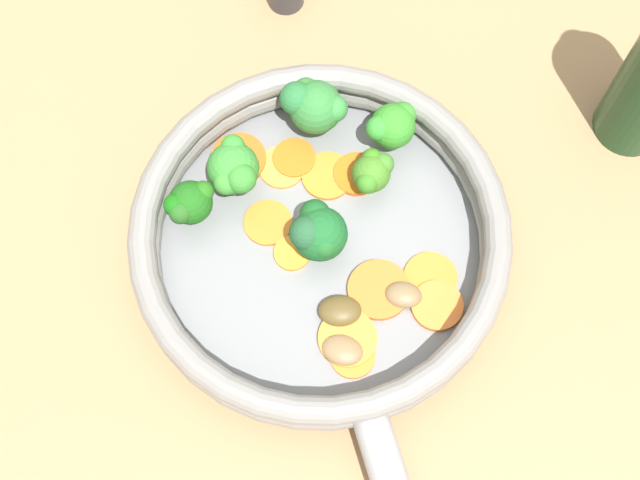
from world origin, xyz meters
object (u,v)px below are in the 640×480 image
broccoli_floret_4 (392,125)px  carrot_slice_5 (351,337)px  carrot_slice_0 (327,176)px  broccoli_floret_2 (320,230)px  skillet (320,250)px  broccoli_floret_1 (234,169)px  carrot_slice_6 (350,357)px  carrot_slice_2 (292,253)px  carrot_slice_8 (295,158)px  mushroom_piece_1 (342,350)px  mushroom_piece_2 (334,312)px  carrot_slice_10 (238,159)px  carrot_slice_3 (356,174)px  broccoli_floret_3 (189,203)px  mushroom_piece_0 (403,295)px  carrot_slice_9 (282,167)px  broccoli_floret_5 (372,172)px  carrot_slice_4 (268,223)px  carrot_slice_11 (379,290)px  carrot_slice_7 (437,306)px  carrot_slice_1 (430,278)px  broccoli_floret_0 (313,105)px

broccoli_floret_4 → carrot_slice_5: bearing=62.9°
carrot_slice_0 → broccoli_floret_2: broccoli_floret_2 is taller
skillet → broccoli_floret_1: 0.09m
skillet → carrot_slice_6: bearing=88.8°
carrot_slice_2 → carrot_slice_8: (-0.02, -0.08, 0.00)m
mushroom_piece_1 → mushroom_piece_2: bearing=-93.7°
carrot_slice_10 → carrot_slice_8: bearing=165.7°
carrot_slice_3 → carrot_slice_10: 0.10m
broccoli_floret_3 → mushroom_piece_0: size_ratio=1.62×
skillet → broccoli_floret_3: bearing=-29.4°
mushroom_piece_1 → carrot_slice_3: bearing=-110.4°
carrot_slice_0 → carrot_slice_9: (0.03, -0.02, -0.00)m
broccoli_floret_5 → mushroom_piece_0: size_ratio=1.37×
skillet → carrot_slice_3: bearing=-131.0°
broccoli_floret_3 → mushroom_piece_1: size_ratio=1.44×
mushroom_piece_0 → mushroom_piece_2: 0.05m
carrot_slice_6 → mushroom_piece_1: 0.01m
carrot_slice_4 → carrot_slice_9: bearing=-117.5°
carrot_slice_2 → broccoli_floret_4: bearing=-144.7°
carrot_slice_5 → skillet: bearing=-87.9°
carrot_slice_8 → mushroom_piece_0: mushroom_piece_0 is taller
broccoli_floret_1 → mushroom_piece_1: size_ratio=1.64×
broccoli_floret_1 → broccoli_floret_5: broccoli_floret_1 is taller
carrot_slice_10 → carrot_slice_11: same height
carrot_slice_0 → mushroom_piece_0: bearing=104.1°
carrot_slice_0 → broccoli_floret_5: size_ratio=1.08×
carrot_slice_5 → mushroom_piece_2: size_ratio=1.36×
carrot_slice_3 → carrot_slice_7: size_ratio=0.93×
mushroom_piece_0 → broccoli_floret_5: bearing=-92.0°
carrot_slice_2 → carrot_slice_3: bearing=-142.7°
carrot_slice_4 → carrot_slice_2: bearing=111.5°
carrot_slice_6 → carrot_slice_8: carrot_slice_8 is taller
carrot_slice_4 → carrot_slice_8: bearing=-125.9°
carrot_slice_11 → carrot_slice_0: bearing=-83.5°
carrot_slice_8 → mushroom_piece_1: size_ratio=1.11×
carrot_slice_9 → carrot_slice_6: bearing=93.4°
carrot_slice_1 → carrot_slice_10: size_ratio=0.92×
carrot_slice_1 → broccoli_floret_2: size_ratio=0.82×
broccoli_floret_1 → carrot_slice_2: bearing=112.4°
carrot_slice_2 → broccoli_floret_1: 0.08m
skillet → broccoli_floret_2: broccoli_floret_2 is taller
carrot_slice_2 → carrot_slice_11: carrot_slice_11 is taller
carrot_slice_2 → broccoli_floret_1: bearing=-67.6°
carrot_slice_3 → carrot_slice_6: bearing=71.9°
carrot_slice_6 → carrot_slice_1: bearing=-150.6°
carrot_slice_0 → broccoli_floret_1: size_ratio=0.81×
broccoli_floret_1 → broccoli_floret_4: bearing=-177.8°
carrot_slice_4 → carrot_slice_8: (-0.03, -0.05, 0.00)m
broccoli_floret_0 → broccoli_floret_2: 0.10m
carrot_slice_1 → carrot_slice_8: size_ratio=1.20×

